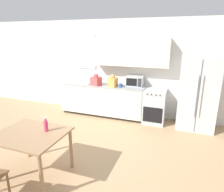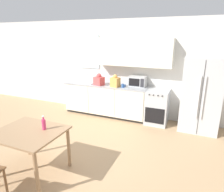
{
  "view_description": "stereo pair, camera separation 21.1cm",
  "coord_description": "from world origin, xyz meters",
  "px_view_note": "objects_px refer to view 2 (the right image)",
  "views": [
    {
      "loc": [
        1.82,
        -3.15,
        2.24
      ],
      "look_at": [
        0.46,
        0.57,
        1.05
      ],
      "focal_mm": 32.0,
      "sensor_mm": 36.0,
      "label": 1
    },
    {
      "loc": [
        2.02,
        -3.08,
        2.24
      ],
      "look_at": [
        0.46,
        0.57,
        1.05
      ],
      "focal_mm": 32.0,
      "sensor_mm": 36.0,
      "label": 2
    }
  ],
  "objects_px": {
    "oven_range": "(157,107)",
    "refrigerator": "(201,95)",
    "drink_bottle": "(44,124)",
    "coffee_mug": "(123,86)",
    "dining_table": "(29,137)",
    "microwave": "(138,81)"
  },
  "relations": [
    {
      "from": "oven_range",
      "to": "refrigerator",
      "type": "relative_size",
      "value": 0.51
    },
    {
      "from": "oven_range",
      "to": "drink_bottle",
      "type": "distance_m",
      "value": 3.07
    },
    {
      "from": "coffee_mug",
      "to": "dining_table",
      "type": "bearing_deg",
      "value": -102.8
    },
    {
      "from": "oven_range",
      "to": "microwave",
      "type": "bearing_deg",
      "value": 167.39
    },
    {
      "from": "microwave",
      "to": "dining_table",
      "type": "xyz_separation_m",
      "value": [
        -0.94,
        -3.02,
        -0.4
      ]
    },
    {
      "from": "coffee_mug",
      "to": "dining_table",
      "type": "distance_m",
      "value": 2.83
    },
    {
      "from": "coffee_mug",
      "to": "dining_table",
      "type": "relative_size",
      "value": 0.11
    },
    {
      "from": "oven_range",
      "to": "refrigerator",
      "type": "height_order",
      "value": "refrigerator"
    },
    {
      "from": "microwave",
      "to": "dining_table",
      "type": "height_order",
      "value": "microwave"
    },
    {
      "from": "coffee_mug",
      "to": "drink_bottle",
      "type": "distance_m",
      "value": 2.62
    },
    {
      "from": "drink_bottle",
      "to": "dining_table",
      "type": "bearing_deg",
      "value": -140.35
    },
    {
      "from": "microwave",
      "to": "drink_bottle",
      "type": "relative_size",
      "value": 1.92
    },
    {
      "from": "oven_range",
      "to": "refrigerator",
      "type": "distance_m",
      "value": 1.11
    },
    {
      "from": "dining_table",
      "to": "drink_bottle",
      "type": "distance_m",
      "value": 0.32
    },
    {
      "from": "coffee_mug",
      "to": "dining_table",
      "type": "xyz_separation_m",
      "value": [
        -0.62,
        -2.74,
        -0.31
      ]
    },
    {
      "from": "refrigerator",
      "to": "microwave",
      "type": "bearing_deg",
      "value": 174.77
    },
    {
      "from": "refrigerator",
      "to": "coffee_mug",
      "type": "relative_size",
      "value": 15.11
    },
    {
      "from": "oven_range",
      "to": "refrigerator",
      "type": "bearing_deg",
      "value": -0.8
    },
    {
      "from": "oven_range",
      "to": "dining_table",
      "type": "distance_m",
      "value": 3.27
    },
    {
      "from": "oven_range",
      "to": "coffee_mug",
      "type": "distance_m",
      "value": 1.06
    },
    {
      "from": "refrigerator",
      "to": "coffee_mug",
      "type": "height_order",
      "value": "refrigerator"
    },
    {
      "from": "microwave",
      "to": "drink_bottle",
      "type": "height_order",
      "value": "microwave"
    }
  ]
}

